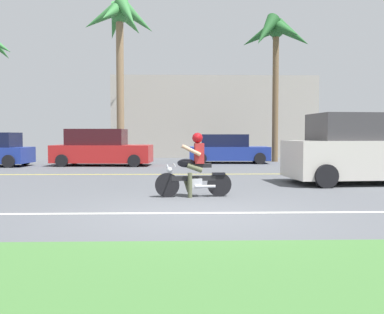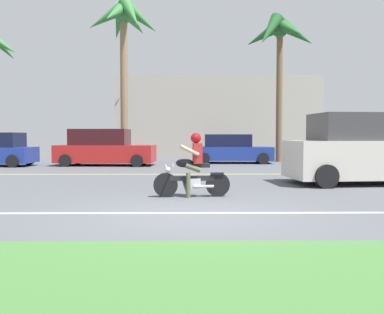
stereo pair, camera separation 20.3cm
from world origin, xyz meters
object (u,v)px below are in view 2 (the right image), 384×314
object	(u,v)px
parked_car_1	(104,149)
palm_tree_2	(280,40)
motorcyclist	(193,170)
palm_tree_0	(124,27)
parked_car_2	(231,150)
suv_nearby	(368,150)

from	to	relation	value
parked_car_1	palm_tree_2	bearing A→B (deg)	17.46
motorcyclist	palm_tree_0	bearing A→B (deg)	104.23
motorcyclist	palm_tree_0	world-z (taller)	palm_tree_0
parked_car_1	motorcyclist	bearing A→B (deg)	-68.60
parked_car_1	palm_tree_0	size ratio (longest dim) A/B	0.52
parked_car_1	parked_car_2	xyz separation A→B (m)	(6.09, 1.67, -0.10)
suv_nearby	parked_car_1	size ratio (longest dim) A/B	1.05
palm_tree_0	palm_tree_2	world-z (taller)	palm_tree_0
suv_nearby	parked_car_1	bearing A→B (deg)	140.40
motorcyclist	parked_car_1	distance (m)	10.95
suv_nearby	palm_tree_2	size ratio (longest dim) A/B	0.62
suv_nearby	parked_car_1	xyz separation A→B (m)	(-9.16, 7.57, -0.20)
motorcyclist	suv_nearby	distance (m)	5.80
motorcyclist	suv_nearby	bearing A→B (deg)	26.94
motorcyclist	suv_nearby	world-z (taller)	suv_nearby
motorcyclist	parked_car_1	world-z (taller)	parked_car_1
motorcyclist	parked_car_1	xyz separation A→B (m)	(-4.00, 10.20, 0.17)
parked_car_1	palm_tree_2	world-z (taller)	palm_tree_2
palm_tree_0	suv_nearby	bearing A→B (deg)	-52.77
palm_tree_2	suv_nearby	bearing A→B (deg)	-87.79
motorcyclist	suv_nearby	xyz separation A→B (m)	(5.16, 2.62, 0.36)
parked_car_2	palm_tree_0	xyz separation A→B (m)	(-5.68, 2.26, 6.69)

